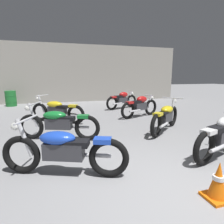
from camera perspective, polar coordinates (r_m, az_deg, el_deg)
name	(u,v)px	position (r m, az deg, el deg)	size (l,w,h in m)	color
ground_plane	(184,197)	(3.03, 20.97, -23.02)	(60.00, 60.00, 0.00)	gray
back_wall	(82,73)	(12.46, -9.12, 11.48)	(13.12, 0.24, 3.60)	#9E998E
motorcycle_left_row_0	(63,150)	(3.28, -14.62, -11.02)	(2.06, 0.99, 0.97)	black
motorcycle_left_row_1	(58,123)	(5.09, -16.02, -3.20)	(2.07, 0.97, 0.97)	black
motorcycle_left_row_2	(57,110)	(7.02, -16.40, 0.61)	(1.85, 1.33, 0.97)	black
motorcycle_right_row_0	(222,135)	(4.49, 30.54, -6.13)	(1.90, 0.77, 0.88)	black
motorcycle_right_row_1	(166,116)	(5.89, 16.02, -1.30)	(1.75, 1.46, 0.97)	black
motorcycle_right_row_2	(140,106)	(7.72, 8.53, 1.89)	(1.89, 0.80, 0.88)	black
motorcycle_right_row_3	(122,100)	(9.57, 3.10, 3.75)	(1.87, 0.83, 0.88)	black
oil_drum	(11,98)	(11.77, -28.38, 3.63)	(0.59, 0.59, 0.85)	#1E722D
traffic_cone	(218,181)	(3.05, 29.52, -17.89)	(0.32, 0.32, 0.54)	orange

